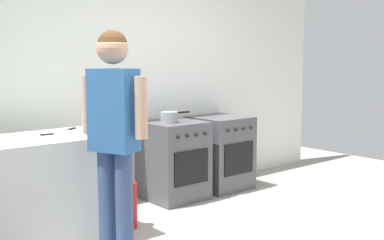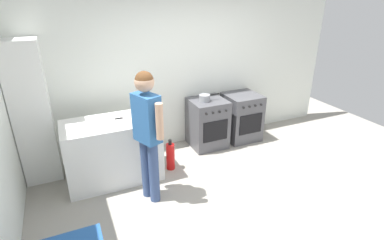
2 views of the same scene
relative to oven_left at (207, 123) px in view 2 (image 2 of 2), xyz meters
name	(u,v)px [view 2 (image 2 of 2)]	position (x,y,z in m)	size (l,w,h in m)	color
ground_plane	(237,201)	(-0.35, -1.58, -0.43)	(8.00, 8.00, 0.00)	gray
back_wall	(180,71)	(-0.35, 0.37, 0.87)	(6.00, 0.10, 2.60)	silver
counter_unit	(113,151)	(-1.70, -0.38, 0.02)	(1.30, 0.70, 0.90)	white
oven_left	(207,123)	(0.00, 0.00, 0.00)	(0.60, 0.62, 0.85)	#4C4C51
oven_right	(241,117)	(0.70, 0.00, 0.00)	(0.60, 0.62, 0.85)	#4C4C51
pot	(205,98)	(-0.07, -0.03, 0.48)	(0.37, 0.19, 0.11)	gray
knife_utility	(115,119)	(-1.62, -0.32, 0.48)	(0.25, 0.05, 0.01)	silver
knife_paring	(136,112)	(-1.28, -0.17, 0.48)	(0.19, 0.13, 0.01)	silver
person	(147,126)	(-1.35, -1.04, 0.62)	(0.31, 0.54, 1.72)	#384C7A
fire_extinguisher	(170,156)	(-0.87, -0.48, -0.21)	(0.13, 0.13, 0.50)	red
larder_cabinet	(32,114)	(-2.65, 0.10, 0.57)	(0.48, 0.44, 2.00)	white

